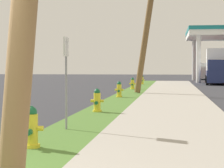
# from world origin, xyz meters

# --- Properties ---
(fire_hydrant_nearest) EXTENTS (0.42, 0.38, 0.74)m
(fire_hydrant_nearest) POSITION_xyz_m (0.48, 2.99, 0.45)
(fire_hydrant_nearest) COLOR yellow
(fire_hydrant_nearest) RESTS_ON grass_verge
(fire_hydrant_second) EXTENTS (0.42, 0.38, 0.74)m
(fire_hydrant_second) POSITION_xyz_m (0.59, 9.29, 0.45)
(fire_hydrant_second) COLOR yellow
(fire_hydrant_second) RESTS_ON grass_verge
(fire_hydrant_third) EXTENTS (0.42, 0.38, 0.74)m
(fire_hydrant_third) POSITION_xyz_m (0.49, 16.05, 0.45)
(fire_hydrant_third) COLOR yellow
(fire_hydrant_third) RESTS_ON grass_verge
(fire_hydrant_fourth) EXTENTS (0.42, 0.37, 0.74)m
(fire_hydrant_fourth) POSITION_xyz_m (0.48, 23.31, 0.45)
(fire_hydrant_fourth) COLOR yellow
(fire_hydrant_fourth) RESTS_ON grass_verge
(fire_hydrant_fifth) EXTENTS (0.42, 0.37, 0.74)m
(fire_hydrant_fifth) POSITION_xyz_m (0.55, 31.22, 0.45)
(fire_hydrant_fifth) COLOR yellow
(fire_hydrant_fifth) RESTS_ON grass_verge
(utility_pole_midground) EXTENTS (2.14, 1.18, 9.16)m
(utility_pole_midground) POSITION_xyz_m (1.72, 19.84, 4.78)
(utility_pole_midground) COLOR brown
(utility_pole_midground) RESTS_ON grass_verge
(street_sign_post) EXTENTS (0.05, 0.36, 2.12)m
(street_sign_post) POSITION_xyz_m (0.54, 5.35, 1.63)
(street_sign_post) COLOR gray
(street_sign_post) RESTS_ON grass_verge
(car_red_by_far_pump) EXTENTS (2.25, 4.63, 1.57)m
(car_red_by_far_pump) POSITION_xyz_m (8.21, 42.03, 0.72)
(car_red_by_far_pump) COLOR red
(car_red_by_far_pump) RESTS_ON ground
(truck_navy_on_apron) EXTENTS (2.47, 6.51, 3.11)m
(truck_navy_on_apron) POSITION_xyz_m (6.95, 35.35, 1.49)
(truck_navy_on_apron) COLOR navy
(truck_navy_on_apron) RESTS_ON ground
(truck_white_at_far_bay) EXTENTS (2.27, 5.46, 1.97)m
(truck_white_at_far_bay) POSITION_xyz_m (7.02, 49.67, 0.91)
(truck_white_at_far_bay) COLOR white
(truck_white_at_far_bay) RESTS_ON ground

